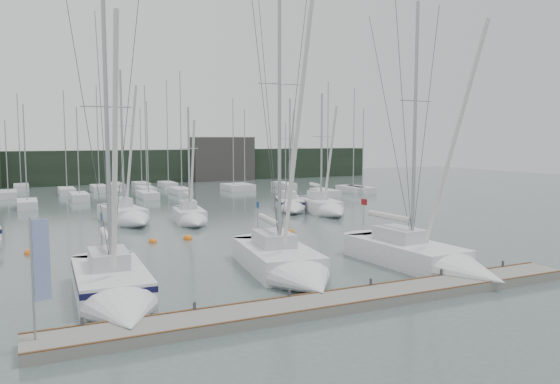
{
  "coord_description": "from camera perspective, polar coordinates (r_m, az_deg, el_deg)",
  "views": [
    {
      "loc": [
        -11.73,
        -23.46,
        6.84
      ],
      "look_at": [
        1.91,
        5.0,
        3.71
      ],
      "focal_mm": 35.0,
      "sensor_mm": 36.0,
      "label": 1
    }
  ],
  "objects": [
    {
      "name": "buoy_d",
      "position": [
        37.67,
        -9.61,
        -4.89
      ],
      "size": [
        0.64,
        0.64,
        0.64
      ],
      "primitive_type": "sphere",
      "color": "orange",
      "rests_on": "ground"
    },
    {
      "name": "sailboat_near_left",
      "position": [
        23.47,
        -16.81,
        -10.03
      ],
      "size": [
        3.26,
        9.72,
        13.76
      ],
      "rotation": [
        0.0,
        0.0,
        -0.04
      ],
      "color": "#BCBDC1",
      "rests_on": "ground"
    },
    {
      "name": "sailboat_near_center",
      "position": [
        26.79,
        1.06,
        -7.91
      ],
      "size": [
        4.42,
        10.34,
        16.25
      ],
      "rotation": [
        0.0,
        0.0,
        -0.13
      ],
      "color": "#BCBDC1",
      "rests_on": "ground"
    },
    {
      "name": "ground",
      "position": [
        27.11,
        0.94,
        -8.96
      ],
      "size": [
        160.0,
        160.0,
        0.0
      ],
      "primitive_type": "plane",
      "color": "#4D5D5A",
      "rests_on": "ground"
    },
    {
      "name": "sailboat_mid_e",
      "position": [
        49.23,
        4.78,
        -1.68
      ],
      "size": [
        3.86,
        8.52,
        11.65
      ],
      "rotation": [
        0.0,
        0.0,
        -0.17
      ],
      "color": "#BCBDC1",
      "rests_on": "ground"
    },
    {
      "name": "far_treeline",
      "position": [
        86.37,
        -17.78,
        2.51
      ],
      "size": [
        90.0,
        4.0,
        5.0
      ],
      "primitive_type": "cube",
      "color": "black",
      "rests_on": "ground"
    },
    {
      "name": "buoy_a",
      "position": [
        37.01,
        -13.15,
        -5.14
      ],
      "size": [
        0.55,
        0.55,
        0.55
      ],
      "primitive_type": "sphere",
      "color": "orange",
      "rests_on": "ground"
    },
    {
      "name": "buoy_c",
      "position": [
        35.7,
        -24.7,
        -5.91
      ],
      "size": [
        0.63,
        0.63,
        0.63
      ],
      "primitive_type": "sphere",
      "color": "orange",
      "rests_on": "ground"
    },
    {
      "name": "dock",
      "position": [
        22.86,
        6.66,
        -11.27
      ],
      "size": [
        24.0,
        2.0,
        0.4
      ],
      "primitive_type": "cube",
      "color": "slate",
      "rests_on": "ground"
    },
    {
      "name": "sailboat_mid_b",
      "position": [
        45.12,
        -15.55,
        -2.51
      ],
      "size": [
        3.63,
        7.98,
        13.04
      ],
      "rotation": [
        0.0,
        0.0,
        0.14
      ],
      "color": "#BCBDC1",
      "rests_on": "ground"
    },
    {
      "name": "dock_banner",
      "position": [
        19.16,
        -23.94,
        -7.18
      ],
      "size": [
        0.58,
        0.22,
        3.97
      ],
      "rotation": [
        0.0,
        0.0,
        0.3
      ],
      "color": "#94979B",
      "rests_on": "dock"
    },
    {
      "name": "seagull",
      "position": [
        29.9,
        1.57,
        4.62
      ],
      "size": [
        1.02,
        0.56,
        0.21
      ],
      "rotation": [
        0.0,
        0.0,
        -0.42
      ],
      "color": "white",
      "rests_on": "ground"
    },
    {
      "name": "sailboat_near_right",
      "position": [
        29.19,
        15.78,
        -6.97
      ],
      "size": [
        3.64,
        10.49,
        14.89
      ],
      "rotation": [
        0.0,
        0.0,
        0.06
      ],
      "color": "#BCBDC1",
      "rests_on": "ground"
    },
    {
      "name": "mast_forest",
      "position": [
        67.86,
        -17.41,
        0.02
      ],
      "size": [
        57.48,
        27.84,
        14.86
      ],
      "color": "#BCBDC1",
      "rests_on": "ground"
    },
    {
      "name": "buoy_b",
      "position": [
        39.72,
        1.13,
        -4.26
      ],
      "size": [
        0.56,
        0.56,
        0.56
      ],
      "primitive_type": "sphere",
      "color": "orange",
      "rests_on": "ground"
    },
    {
      "name": "far_building_right",
      "position": [
        88.66,
        -6.0,
        3.47
      ],
      "size": [
        10.0,
        3.0,
        7.0
      ],
      "primitive_type": "cube",
      "color": "#3A3735",
      "rests_on": "ground"
    },
    {
      "name": "sailboat_mid_c",
      "position": [
        43.92,
        -9.23,
        -2.69
      ],
      "size": [
        2.98,
        6.6,
        9.99
      ],
      "rotation": [
        0.0,
        0.0,
        -0.13
      ],
      "color": "#BCBDC1",
      "rests_on": "ground"
    },
    {
      "name": "sailboat_mid_d",
      "position": [
        51.19,
        1.13,
        -1.41
      ],
      "size": [
        4.96,
        8.11,
        11.31
      ],
      "rotation": [
        0.0,
        0.0,
        -0.36
      ],
      "color": "#BCBDC1",
      "rests_on": "ground"
    }
  ]
}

